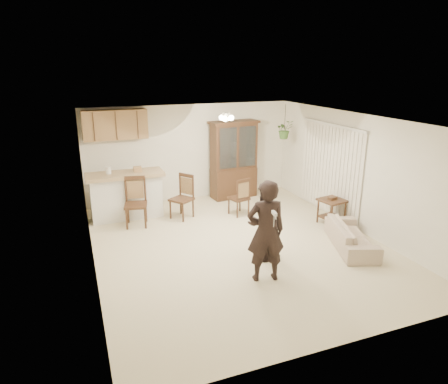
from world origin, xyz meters
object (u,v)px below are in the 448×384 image
object	(u,v)px
side_table	(331,211)
chair_hutch_left	(182,206)
adult	(266,230)
china_hutch	(234,160)
sofa	(352,230)
chair_hutch_right	(239,204)
child	(264,225)
chair_bar	(136,213)

from	to	relation	value
side_table	chair_hutch_left	size ratio (longest dim) A/B	0.62
chair_hutch_left	adult	bearing A→B (deg)	-25.62
china_hutch	side_table	world-z (taller)	china_hutch
sofa	chair_hutch_left	world-z (taller)	chair_hutch_left
adult	china_hutch	bearing A→B (deg)	-94.76
adult	chair_hutch_left	world-z (taller)	adult
adult	china_hutch	xyz separation A→B (m)	(1.19, 4.29, 0.12)
sofa	chair_hutch_right	bearing A→B (deg)	49.26
adult	china_hutch	world-z (taller)	china_hutch
side_table	chair_hutch_left	xyz separation A→B (m)	(-3.07, 1.56, -0.01)
adult	child	xyz separation A→B (m)	(0.31, 0.68, -0.22)
side_table	adult	bearing A→B (deg)	-146.17
chair_hutch_left	chair_hutch_right	world-z (taller)	chair_hutch_left
adult	side_table	world-z (taller)	adult
adult	chair_bar	xyz separation A→B (m)	(-1.63, 3.14, -0.59)
side_table	chair_bar	bearing A→B (deg)	160.63
china_hutch	child	bearing A→B (deg)	-108.95
child	adult	bearing A→B (deg)	49.03
sofa	chair_bar	distance (m)	4.61
china_hutch	sofa	bearing A→B (deg)	-80.90
chair_hutch_left	sofa	bearing A→B (deg)	9.46
child	china_hutch	world-z (taller)	china_hutch
adult	chair_hutch_left	xyz separation A→B (m)	(-0.55, 3.24, -0.61)
child	chair_bar	size ratio (longest dim) A/B	1.23
china_hutch	side_table	xyz separation A→B (m)	(1.33, -2.60, -0.72)
sofa	side_table	distance (m)	1.23
china_hutch	chair_hutch_left	xyz separation A→B (m)	(-1.74, -1.05, -0.73)
sofa	chair_hutch_right	distance (m)	2.82
sofa	child	size ratio (longest dim) A/B	1.39
child	china_hutch	xyz separation A→B (m)	(0.88, 3.61, 0.35)
adult	child	distance (m)	0.78
child	chair_hutch_right	distance (m)	2.38
chair_hutch_left	side_table	bearing A→B (deg)	27.81
chair_hutch_left	china_hutch	bearing A→B (deg)	85.70
side_table	child	bearing A→B (deg)	-155.47
chair_bar	china_hutch	bearing A→B (deg)	34.41
child	chair_hutch_left	size ratio (longest dim) A/B	1.31
side_table	chair_hutch_left	bearing A→B (deg)	153.13
chair_bar	chair_hutch_left	size ratio (longest dim) A/B	1.06
sofa	china_hutch	xyz separation A→B (m)	(-0.97, 3.78, 0.65)
sofa	adult	xyz separation A→B (m)	(-2.16, -0.51, 0.53)
sofa	adult	bearing A→B (deg)	123.46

